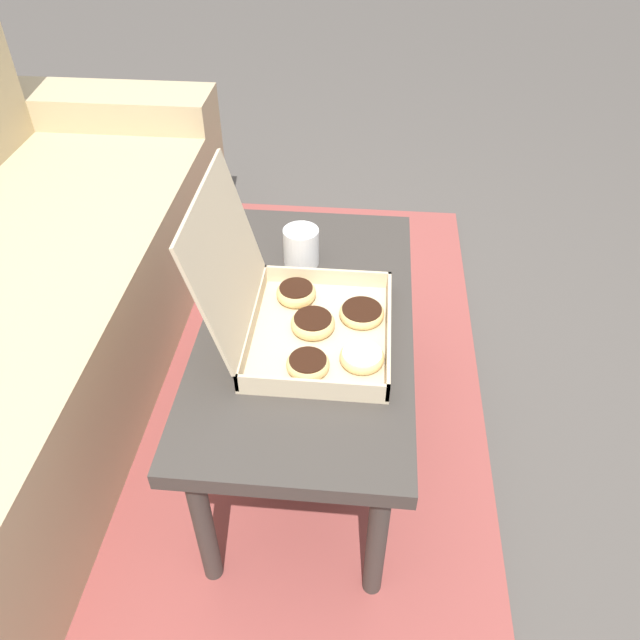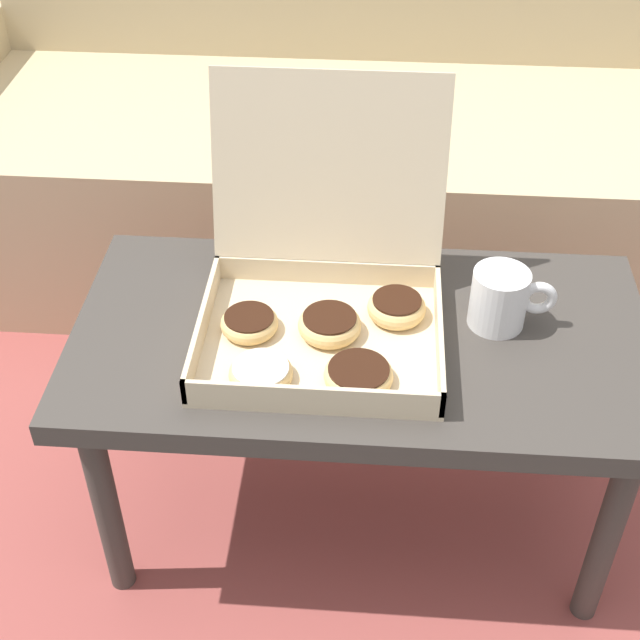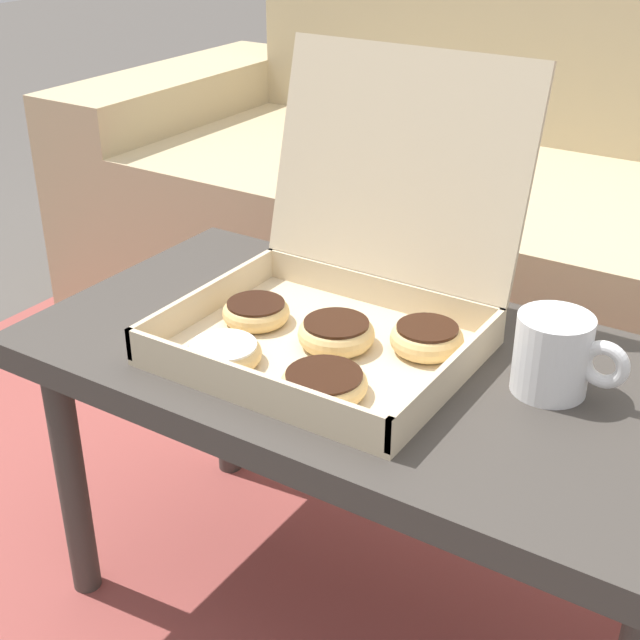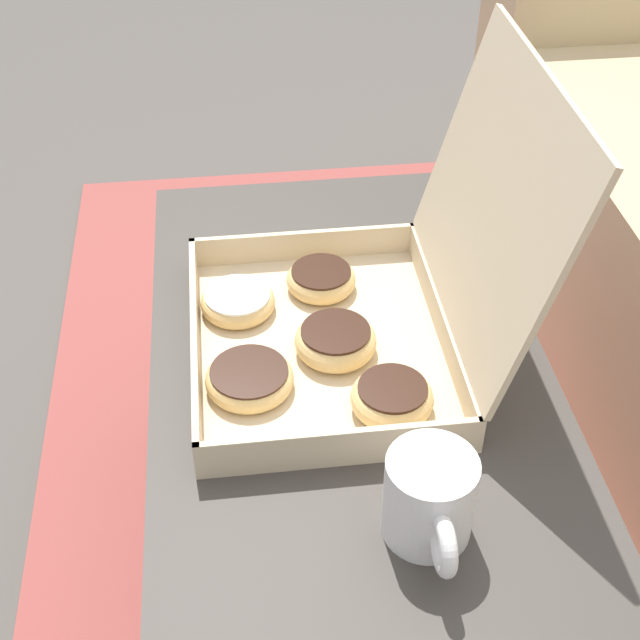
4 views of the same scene
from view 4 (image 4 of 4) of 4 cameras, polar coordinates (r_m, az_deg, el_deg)
ground_plane at (r=1.47m, az=7.00°, el=-16.87°), size 12.00×12.00×0.00m
area_rug at (r=1.55m, az=18.26°, el=-14.96°), size 2.56×1.87×0.01m
coffee_table at (r=1.13m, az=2.15°, el=-6.11°), size 0.95×0.50×0.47m
pastry_box at (r=1.09m, az=1.96°, el=0.46°), size 0.39×0.40×0.36m
coffee_mug at (r=0.91m, az=7.05°, el=-11.36°), size 0.14×0.09×0.10m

